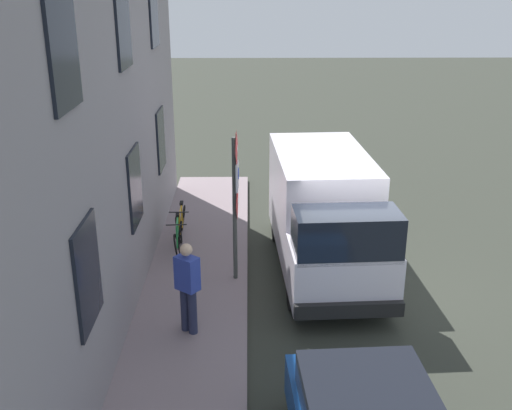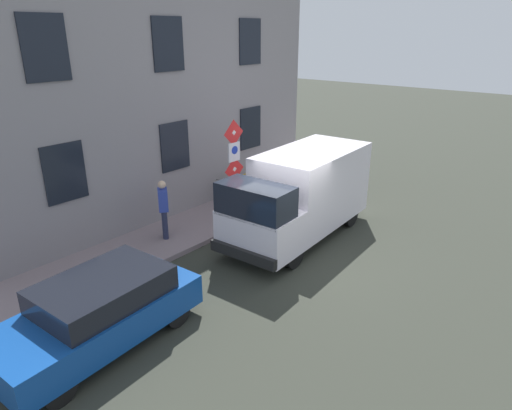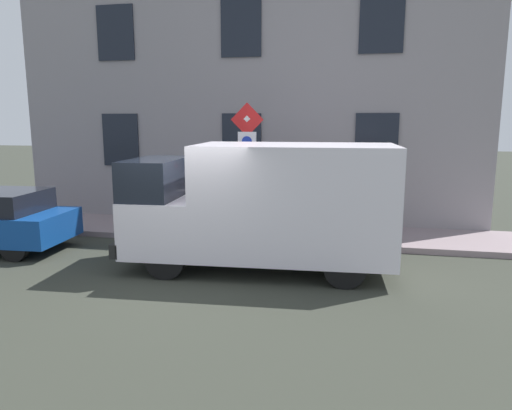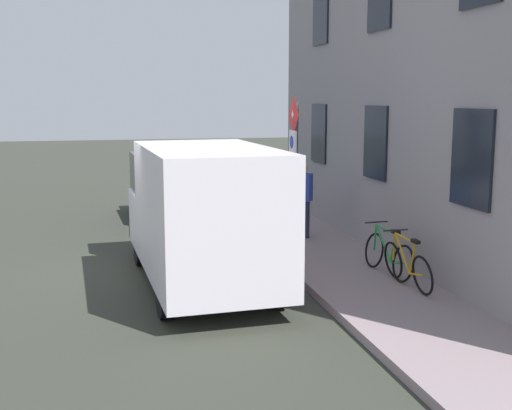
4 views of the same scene
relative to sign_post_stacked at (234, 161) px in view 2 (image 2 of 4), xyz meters
name	(u,v)px [view 2 (image 2 of 4)]	position (x,y,z in m)	size (l,w,h in m)	color
ground_plane	(289,257)	(-2.49, 0.59, -2.14)	(80.00, 80.00, 0.00)	#30332B
sidewalk_slab	(202,223)	(0.87, 0.59, -2.07)	(2.15, 15.18, 0.14)	gray
building_facade	(164,101)	(2.30, 0.59, 1.59)	(0.75, 13.18, 7.45)	gray
sign_post_stacked	(234,161)	(0.00, 0.00, 0.00)	(0.16, 0.56, 3.10)	#474C47
delivery_van	(301,193)	(-1.90, -0.77, -0.80)	(2.28, 5.43, 2.50)	white
parked_hatchback	(99,311)	(-1.75, 5.81, -1.40)	(1.97, 4.09, 1.38)	navy
bicycle_orange	(245,186)	(1.40, -2.09, -1.63)	(0.46, 1.71, 0.89)	black
bicycle_green	(230,191)	(1.40, -1.32, -1.63)	(0.46, 1.72, 0.89)	black
pedestrian	(164,207)	(0.84, 2.06, -1.07)	(0.48, 0.45, 1.72)	#262B47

